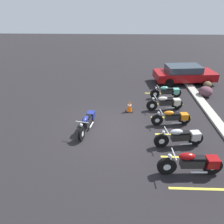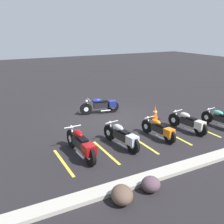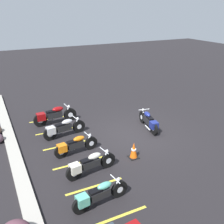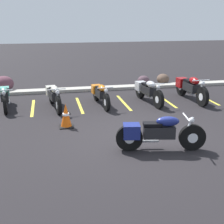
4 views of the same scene
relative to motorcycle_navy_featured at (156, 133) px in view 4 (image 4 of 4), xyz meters
The scene contains 17 objects.
ground 1.01m from the motorcycle_navy_featured, 100.97° to the left, with size 60.00×60.00×0.00m, color black.
motorcycle_navy_featured is the anchor object (origin of this frame).
parked_bike_0 5.94m from the motorcycle_navy_featured, 130.94° to the left, with size 0.58×1.96×0.77m.
parked_bike_1 4.69m from the motorcycle_navy_featured, 118.45° to the left, with size 0.65×2.05×0.81m.
parked_bike_2 4.19m from the motorcycle_navy_featured, 98.47° to the left, with size 0.56×1.96×0.77m.
parked_bike_3 4.28m from the motorcycle_navy_featured, 74.70° to the left, with size 0.67×2.12×0.84m.
parked_bike_4 4.99m from the motorcycle_navy_featured, 55.97° to the left, with size 0.65×2.32×0.91m.
concrete_curb 6.46m from the motorcycle_navy_featured, 91.54° to the left, with size 18.00×0.50×0.12m, color #A8A399.
landscape_rock_0 7.58m from the motorcycle_navy_featured, 68.10° to the left, with size 0.69×0.57×0.47m, color brown.
landscape_rock_1 8.15m from the motorcycle_navy_featured, 121.20° to the left, with size 0.84×0.79×0.65m, color brown.
landscape_rock_3 7.22m from the motorcycle_navy_featured, 75.00° to the left, with size 0.54×0.53×0.44m, color #513B45.
traffic_cone 2.85m from the motorcycle_navy_featured, 133.67° to the left, with size 0.40×0.40×0.69m.
stall_line_1 5.19m from the motorcycle_navy_featured, 125.11° to the left, with size 0.10×2.10×0.00m, color gold.
stall_line_2 4.47m from the motorcycle_navy_featured, 107.75° to the left, with size 0.10×2.10×0.00m, color gold.
stall_line_3 4.26m from the motorcycle_navy_featured, 86.40° to the left, with size 0.10×2.10×0.00m, color gold.
stall_line_4 4.65m from the motorcycle_navy_featured, 65.97° to the left, with size 0.10×2.10×0.00m, color gold.
stall_line_5 5.51m from the motorcycle_navy_featured, 50.35° to the left, with size 0.10×2.10×0.00m, color gold.
Camera 4 is at (-2.23, -7.33, 3.06)m, focal length 50.00 mm.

